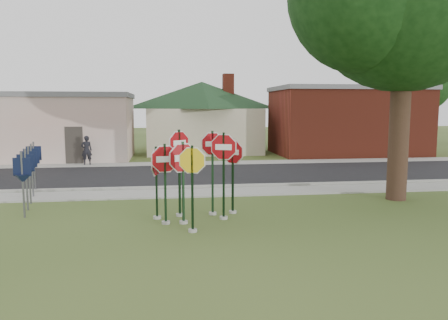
{
  "coord_description": "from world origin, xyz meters",
  "views": [
    {
      "loc": [
        -0.73,
        -11.06,
        3.33
      ],
      "look_at": [
        1.01,
        2.0,
        1.72
      ],
      "focal_mm": 35.0,
      "sensor_mm": 36.0,
      "label": 1
    }
  ],
  "objects": [
    {
      "name": "pedestrian",
      "position": [
        -5.21,
        14.4,
        0.88
      ],
      "size": [
        0.69,
        0.55,
        1.65
      ],
      "primitive_type": "imported",
      "rotation": [
        0.0,
        0.0,
        3.44
      ],
      "color": "black",
      "rests_on": "sidewalk_far"
    },
    {
      "name": "stop_sign_center",
      "position": [
        -0.26,
        1.2,
        1.54
      ],
      "size": [
        1.08,
        0.46,
        2.48
      ],
      "color": "#9A9890",
      "rests_on": "ground"
    },
    {
      "name": "sidewalk_far",
      "position": [
        0.0,
        14.3,
        0.03
      ],
      "size": [
        60.0,
        1.6,
        0.06
      ],
      "primitive_type": "cube",
      "color": "gray",
      "rests_on": "ground"
    },
    {
      "name": "building_stucco",
      "position": [
        -9.0,
        18.0,
        2.15
      ],
      "size": [
        12.2,
        6.2,
        4.2
      ],
      "color": "#BCB7AE",
      "rests_on": "ground"
    },
    {
      "name": "sidewalk_near",
      "position": [
        0.0,
        5.5,
        0.03
      ],
      "size": [
        60.0,
        1.6,
        0.06
      ],
      "primitive_type": "cube",
      "color": "gray",
      "rests_on": "ground"
    },
    {
      "name": "stop_sign_far_right",
      "position": [
        1.32,
        2.24,
        1.51
      ],
      "size": [
        0.76,
        0.72,
        2.46
      ],
      "color": "#9A9890",
      "rests_on": "ground"
    },
    {
      "name": "stop_sign_yellow",
      "position": [
        -0.06,
        0.32,
        1.46
      ],
      "size": [
        0.95,
        0.25,
        2.42
      ],
      "color": "#9A9890",
      "rests_on": "ground"
    },
    {
      "name": "stop_sign_back_left",
      "position": [
        -0.34,
        2.08,
        1.7
      ],
      "size": [
        0.82,
        0.57,
        2.75
      ],
      "color": "#9A9890",
      "rests_on": "ground"
    },
    {
      "name": "road",
      "position": [
        0.0,
        10.0,
        0.02
      ],
      "size": [
        60.0,
        7.0,
        0.04
      ],
      "primitive_type": "cube",
      "color": "black",
      "rests_on": "ground"
    },
    {
      "name": "stop_sign_far_left",
      "position": [
        -1.03,
        1.85,
        1.4
      ],
      "size": [
        0.32,
        1.11,
        2.29
      ],
      "color": "#9A9890",
      "rests_on": "ground"
    },
    {
      "name": "ground",
      "position": [
        0.0,
        0.0,
        0.0
      ],
      "size": [
        120.0,
        120.0,
        0.0
      ],
      "primitive_type": "plane",
      "color": "#384E1D",
      "rests_on": "ground"
    },
    {
      "name": "building_house",
      "position": [
        2.0,
        22.0,
        3.65
      ],
      "size": [
        11.6,
        11.6,
        6.2
      ],
      "color": "#C3B69B",
      "rests_on": "ground"
    },
    {
      "name": "stop_sign_right",
      "position": [
        0.94,
        1.55,
        1.68
      ],
      "size": [
        1.01,
        0.38,
        2.69
      ],
      "color": "#9A9890",
      "rests_on": "ground"
    },
    {
      "name": "building_brick",
      "position": [
        12.0,
        18.5,
        2.4
      ],
      "size": [
        10.2,
        6.2,
        4.75
      ],
      "color": "maroon",
      "rests_on": "ground"
    },
    {
      "name": "route_sign_row",
      "position": [
        -5.4,
        4.5,
        1.22
      ],
      "size": [
        1.43,
        4.63,
        2.0
      ],
      "color": "#59595E",
      "rests_on": "ground"
    },
    {
      "name": "curb",
      "position": [
        0.0,
        6.5,
        0.07
      ],
      "size": [
        60.0,
        0.2,
        0.14
      ],
      "primitive_type": "cube",
      "color": "gray",
      "rests_on": "ground"
    },
    {
      "name": "stop_sign_left",
      "position": [
        -0.77,
        1.22,
        1.48
      ],
      "size": [
        1.06,
        0.24,
        2.41
      ],
      "color": "#9A9890",
      "rests_on": "ground"
    },
    {
      "name": "bg_tree_right",
      "position": [
        22.0,
        26.0,
        5.58
      ],
      "size": [
        5.6,
        5.6,
        8.4
      ],
      "color": "black",
      "rests_on": "ground"
    },
    {
      "name": "stop_sign_back_right",
      "position": [
        0.67,
        2.12,
        1.66
      ],
      "size": [
        0.97,
        0.24,
        2.7
      ],
      "color": "#9A9890",
      "rests_on": "ground"
    }
  ]
}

